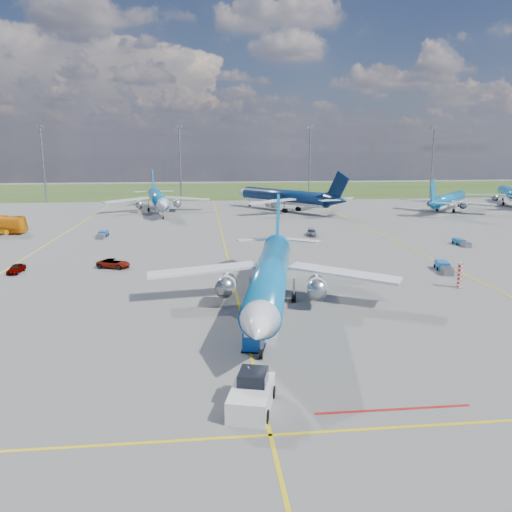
{
  "coord_description": "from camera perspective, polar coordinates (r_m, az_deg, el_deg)",
  "views": [
    {
      "loc": [
        -3.54,
        -45.29,
        15.97
      ],
      "look_at": [
        2.37,
        9.62,
        4.0
      ],
      "focal_mm": 35.0,
      "sensor_mm": 36.0,
      "label": 1
    }
  ],
  "objects": [
    {
      "name": "baggage_tug_e",
      "position": [
        90.46,
        22.38,
        1.42
      ],
      "size": [
        1.29,
        4.34,
        0.97
      ],
      "rotation": [
        0.0,
        0.0,
        0.02
      ],
      "color": "#165187",
      "rests_on": "ground"
    },
    {
      "name": "uld_container",
      "position": [
        40.99,
        -0.27,
        -9.49
      ],
      "size": [
        2.02,
        2.31,
        1.6
      ],
      "primitive_type": "cube",
      "rotation": [
        0.0,
        0.0,
        -0.24
      ],
      "color": "#0C45AC",
      "rests_on": "ground"
    },
    {
      "name": "main_airliner",
      "position": [
        51.13,
        1.66,
        -5.97
      ],
      "size": [
        35.43,
        42.49,
        9.86
      ],
      "primitive_type": null,
      "rotation": [
        0.0,
        0.0,
        -0.2
      ],
      "color": "#0B64A1",
      "rests_on": "ground"
    },
    {
      "name": "warning_post",
      "position": [
        62.62,
        22.22,
        -2.06
      ],
      "size": [
        0.5,
        0.5,
        3.0
      ],
      "primitive_type": "cylinder",
      "color": "red",
      "rests_on": "ground"
    },
    {
      "name": "floodlight_masts",
      "position": [
        155.91,
        -1.18,
        10.97
      ],
      "size": [
        202.2,
        0.5,
        22.7
      ],
      "color": "slate",
      "rests_on": "ground"
    },
    {
      "name": "service_car_c",
      "position": [
        93.49,
        6.39,
        2.69
      ],
      "size": [
        2.35,
        4.37,
        1.2
      ],
      "primitive_type": "imported",
      "rotation": [
        0.0,
        0.0,
        -0.17
      ],
      "color": "#999999",
      "rests_on": "ground"
    },
    {
      "name": "bg_jet_ne",
      "position": [
        139.04,
        21.05,
        4.82
      ],
      "size": [
        40.74,
        41.43,
        8.65
      ],
      "primitive_type": null,
      "rotation": [
        0.0,
        0.0,
        2.42
      ],
      "color": "#0B64A1",
      "rests_on": "ground"
    },
    {
      "name": "bg_jet_nnw",
      "position": [
        128.94,
        -11.06,
        4.89
      ],
      "size": [
        34.56,
        41.99,
        9.91
      ],
      "primitive_type": null,
      "rotation": [
        0.0,
        0.0,
        0.16
      ],
      "color": "#0B64A1",
      "rests_on": "ground"
    },
    {
      "name": "baggage_tug_c",
      "position": [
        95.57,
        -17.14,
        2.37
      ],
      "size": [
        1.4,
        4.81,
        1.08
      ],
      "rotation": [
        0.0,
        0.0,
        -0.01
      ],
      "color": "#194F97",
      "rests_on": "ground"
    },
    {
      "name": "bg_jet_ene",
      "position": [
        162.08,
        27.02,
        5.25
      ],
      "size": [
        38.15,
        42.69,
        9.2
      ],
      "primitive_type": null,
      "rotation": [
        0.0,
        0.0,
        2.75
      ],
      "color": "#0B64A1",
      "rests_on": "ground"
    },
    {
      "name": "pushback_tug",
      "position": [
        32.42,
        -0.48,
        -15.49
      ],
      "size": [
        3.54,
        6.6,
        2.2
      ],
      "rotation": [
        0.0,
        0.0,
        -0.26
      ],
      "color": "silver",
      "rests_on": "ground"
    },
    {
      "name": "taxiway_lines",
      "position": [
        74.81,
        -3.16,
        -0.11
      ],
      "size": [
        60.25,
        160.0,
        0.02
      ],
      "color": "gold",
      "rests_on": "ground"
    },
    {
      "name": "baggage_tug_w",
      "position": [
        70.55,
        20.68,
        -1.21
      ],
      "size": [
        2.41,
        5.22,
        1.13
      ],
      "rotation": [
        0.0,
        0.0,
        -0.22
      ],
      "color": "#185793",
      "rests_on": "ground"
    },
    {
      "name": "service_car_a",
      "position": [
        72.22,
        -25.73,
        -1.29
      ],
      "size": [
        1.69,
        3.62,
        1.2
      ],
      "primitive_type": "imported",
      "rotation": [
        0.0,
        0.0,
        -0.08
      ],
      "color": "#999999",
      "rests_on": "ground"
    },
    {
      "name": "service_car_b",
      "position": [
        70.47,
        -15.96,
        -0.82
      ],
      "size": [
        4.94,
        3.45,
        1.25
      ],
      "primitive_type": "imported",
      "rotation": [
        0.0,
        0.0,
        1.23
      ],
      "color": "#999999",
      "rests_on": "ground"
    },
    {
      "name": "grass_strip",
      "position": [
        195.97,
        -5.13,
        7.51
      ],
      "size": [
        400.0,
        80.0,
        0.01
      ],
      "primitive_type": "cube",
      "color": "#2D4719",
      "rests_on": "ground"
    },
    {
      "name": "bg_jet_n",
      "position": [
        130.38,
        3.23,
        5.17
      ],
      "size": [
        48.52,
        50.5,
        10.52
      ],
      "primitive_type": null,
      "rotation": [
        0.0,
        0.0,
        3.78
      ],
      "color": "#071C40",
      "rests_on": "ground"
    },
    {
      "name": "ground",
      "position": [
        48.15,
        -1.59,
        -7.14
      ],
      "size": [
        400.0,
        400.0,
        0.0
      ],
      "primitive_type": "plane",
      "color": "#5A5A57",
      "rests_on": "ground"
    }
  ]
}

